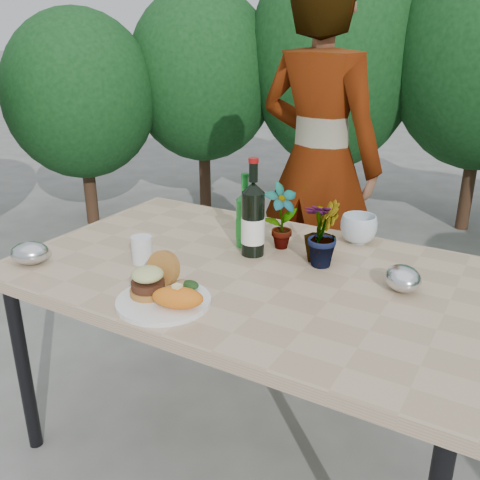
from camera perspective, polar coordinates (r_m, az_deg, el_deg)
The scene contains 18 objects.
ground at distance 2.23m, azimuth 1.10°, elevation -20.87°, with size 80.00×80.00×0.00m, color #62625D.
patio_table at distance 1.84m, azimuth 1.26°, elevation -4.66°, with size 1.60×1.00×0.75m.
shrub_hedge at distance 3.12m, azimuth 20.56°, elevation 14.04°, with size 6.91×5.18×2.24m.
dinner_plate at distance 1.60m, azimuth -8.15°, elevation -6.48°, with size 0.28×0.28×0.01m, color white.
burger_stack at distance 1.62m, azimuth -9.38°, elevation -4.07°, with size 0.11×0.16×0.11m.
sweet_potato at distance 1.53m, azimuth -6.67°, elevation -6.13°, with size 0.15×0.08×0.06m, color orange.
grilled_veg at distance 1.65m, azimuth -5.73°, elevation -4.73°, with size 0.08×0.05×0.03m.
wine_bottle at distance 1.88m, azimuth 1.40°, elevation 2.12°, with size 0.08×0.08×0.35m.
sparkling_water at distance 1.96m, azimuth 0.52°, elevation 2.13°, with size 0.07×0.07×0.28m.
plastic_cup at distance 1.87m, azimuth -10.40°, elevation -1.01°, with size 0.07×0.07×0.10m, color silver.
seedling_left at distance 1.94m, azimuth 4.41°, elevation 2.51°, with size 0.13×0.09×0.24m, color #265A1E.
seedling_mid at distance 1.82m, azimuth 8.90°, elevation 0.65°, with size 0.12×0.10×0.22m, color #2E6020.
seedling_right at distance 1.86m, azimuth 8.57°, elevation 0.83°, with size 0.12×0.12×0.21m, color #255C1F.
blue_bowl at distance 2.06m, azimuth 12.54°, elevation 1.16°, with size 0.14×0.14×0.11m, color silver.
foil_packet_left at distance 1.97m, azimuth -21.49°, elevation -1.30°, with size 0.13×0.11×0.08m, color silver.
foil_packet_right at distance 1.72m, azimuth 16.99°, elevation -3.93°, with size 0.13×0.11×0.08m, color silver.
person at distance 2.68m, azimuth 8.37°, elevation 8.05°, with size 0.65×0.43×1.78m, color #94654A.
terracotta_pot at distance 4.09m, azimuth -3.40°, elevation 0.89°, with size 0.17×0.17×0.14m.
Camera 1 is at (0.79, -1.45, 1.50)m, focal length 40.00 mm.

